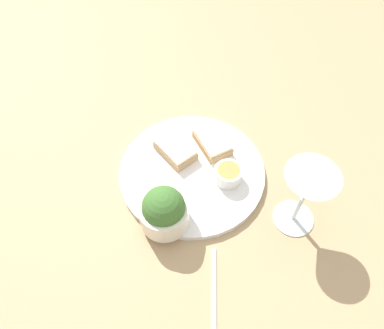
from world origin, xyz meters
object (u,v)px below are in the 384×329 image
wine_glass (307,189)px  fork (213,296)px  salad_bowl (164,210)px  cheese_toast_near (212,142)px  sauce_ramekin (228,174)px  cheese_toast_far (175,150)px

wine_glass → fork: size_ratio=0.88×
salad_bowl → fork: bearing=23.6°
salad_bowl → cheese_toast_near: bearing=143.7°
sauce_ramekin → cheese_toast_near: bearing=-169.9°
cheese_toast_near → fork: (0.31, -0.05, -0.02)m
fork → sauce_ramekin: bearing=162.5°
salad_bowl → fork: size_ratio=0.54×
sauce_ramekin → cheese_toast_near: (-0.09, -0.02, -0.01)m
wine_glass → fork: 0.24m
salad_bowl → fork: salad_bowl is taller
cheese_toast_near → wine_glass: 0.24m
salad_bowl → sauce_ramekin: salad_bowl is taller
cheese_toast_far → sauce_ramekin: bearing=50.4°
sauce_ramekin → fork: (0.22, -0.07, -0.03)m
cheese_toast_near → cheese_toast_far: (0.01, -0.08, -0.00)m
sauce_ramekin → cheese_toast_far: size_ratio=0.54×
cheese_toast_far → cheese_toast_near: bearing=95.8°
cheese_toast_near → fork: cheese_toast_near is taller
cheese_toast_near → fork: bearing=-9.9°
sauce_ramekin → wine_glass: 0.17m
fork → cheese_toast_far: bearing=-175.0°
salad_bowl → fork: 0.17m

